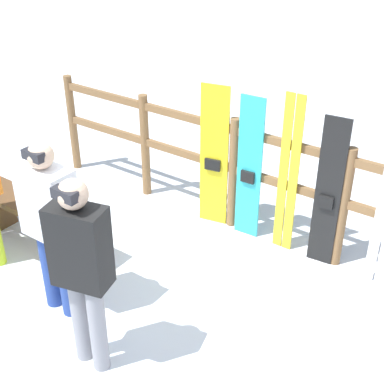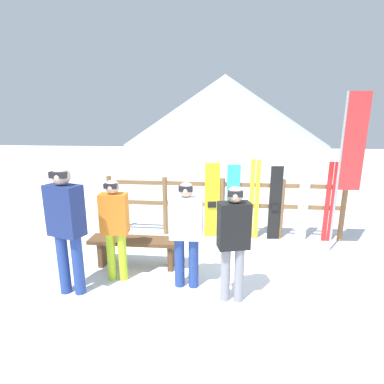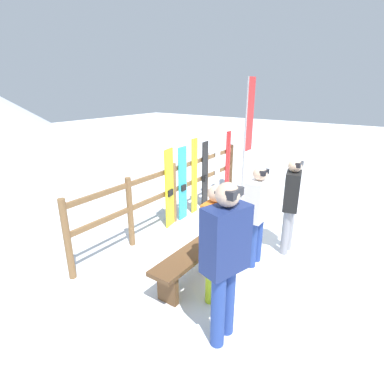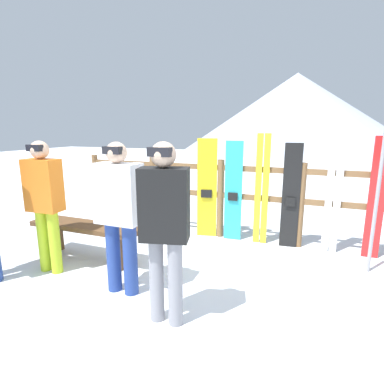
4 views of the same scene
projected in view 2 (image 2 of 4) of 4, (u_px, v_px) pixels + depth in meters
The scene contains 15 objects.
ground_plane at pixel (220, 275), 4.66m from camera, with size 40.00×40.00×0.00m, color white.
mountain_backdrop at pixel (225, 110), 26.71m from camera, with size 18.00×18.00×6.00m.
fence at pixel (222, 203), 6.05m from camera, with size 4.80×0.10×1.22m.
bench at pixel (136, 246), 4.88m from camera, with size 1.53×0.36×0.48m.
person_orange at pixel (115, 223), 4.35m from camera, with size 0.40×0.24×1.55m.
person_white at pixel (186, 229), 4.17m from camera, with size 0.45×0.25×1.55m.
person_navy at pixel (66, 223), 3.97m from camera, with size 0.52×0.38×1.78m.
person_black at pixel (233, 236), 3.82m from camera, with size 0.44×0.31×1.58m.
snowboard_yellow at pixel (212, 201), 6.00m from camera, with size 0.30×0.10×1.53m.
snowboard_cyan at pixel (233, 202), 5.96m from camera, with size 0.26×0.06×1.50m.
ski_pair_yellow at pixel (254, 200), 5.91m from camera, with size 0.20×0.02×1.61m.
snowboard_black_stripe at pixel (275, 204), 5.88m from camera, with size 0.24×0.07×1.49m.
ski_pair_white at pixel (304, 199), 5.80m from camera, with size 0.19×0.02×1.70m.
ski_pair_red at pixel (330, 203), 5.77m from camera, with size 0.20×0.02×1.59m.
rental_flag at pixel (348, 156), 5.08m from camera, with size 0.40×0.04×2.81m.
Camera 2 is at (0.00, -4.23, 2.40)m, focal length 28.00 mm.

